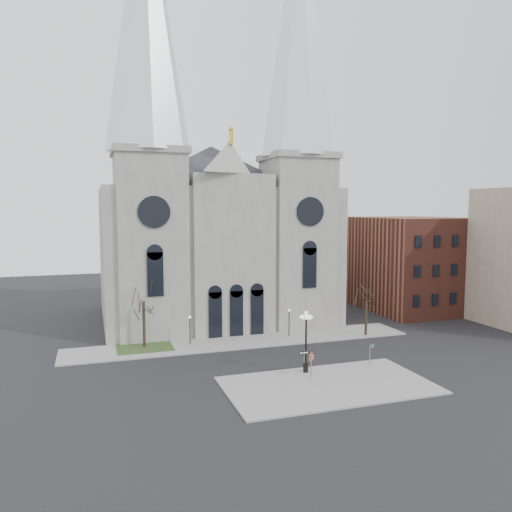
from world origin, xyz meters
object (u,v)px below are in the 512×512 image
object	(u,v)px
globe_lamp	(306,334)
one_way_sign	(304,357)
stop_sign	(311,359)
street_name_sign	(370,352)

from	to	relation	value
globe_lamp	one_way_sign	xyz separation A→B (m)	(-0.18, -0.05, -2.19)
stop_sign	one_way_sign	xyz separation A→B (m)	(-0.08, 1.37, -0.18)
street_name_sign	stop_sign	bearing A→B (deg)	171.13
globe_lamp	one_way_sign	world-z (taller)	globe_lamp
stop_sign	globe_lamp	distance (m)	2.46
one_way_sign	globe_lamp	bearing A→B (deg)	11.32
one_way_sign	street_name_sign	bearing A→B (deg)	-2.36
globe_lamp	stop_sign	bearing A→B (deg)	-94.01
one_way_sign	stop_sign	bearing A→B (deg)	-89.17
globe_lamp	one_way_sign	distance (m)	2.20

